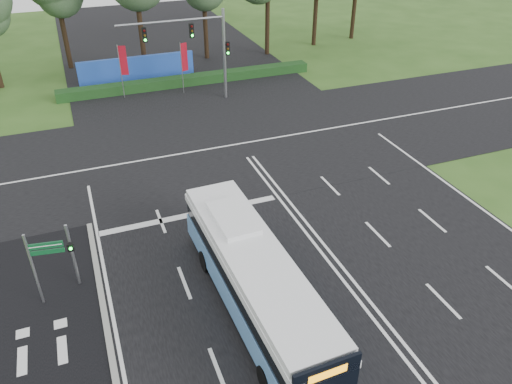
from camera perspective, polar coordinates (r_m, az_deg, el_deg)
ground at (r=24.29m, az=7.15°, el=-6.55°), size 120.00×120.00×0.00m
road_main at (r=24.28m, az=7.16°, el=-6.51°), size 20.00×120.00×0.04m
road_cross at (r=33.61m, az=-2.21°, el=5.44°), size 120.00×14.00×0.05m
bike_path at (r=20.41m, az=-23.14°, el=-18.87°), size 5.00×18.00×0.06m
kerb_strip at (r=20.18m, az=-16.15°, el=-17.66°), size 0.25×18.00×0.12m
city_bus at (r=20.00m, az=-0.13°, el=-10.07°), size 2.70×11.38×3.25m
pedestrian_signal at (r=22.48m, az=-20.25°, el=-6.63°), size 0.27×0.41×3.18m
street_sign at (r=21.72m, az=-23.49°, el=-7.14°), size 1.38×0.29×3.57m
banner_flag_left at (r=41.85m, az=-14.99°, el=13.99°), size 0.63×0.20×4.33m
banner_flag_mid at (r=42.01m, az=-8.27°, el=14.70°), size 0.60×0.23×4.23m
traffic_light_gantry at (r=39.66m, az=-6.26°, el=16.65°), size 8.41×0.28×7.00m
hedge at (r=44.58m, az=-7.62°, el=12.55°), size 22.00×1.20×0.80m
blue_hoarding at (r=46.03m, az=-13.44°, el=13.52°), size 10.00×0.30×2.20m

